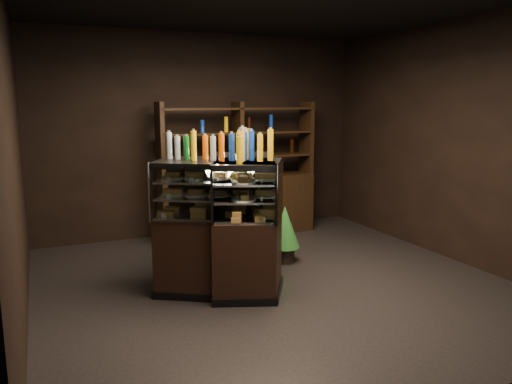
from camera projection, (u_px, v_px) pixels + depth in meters
ground at (273, 283)px, 5.58m from camera, size 5.00×5.00×0.00m
room_shell at (274, 108)px, 5.23m from camera, size 5.02×5.02×3.01m
display_case at (232, 245)px, 5.38m from camera, size 1.57×1.45×1.42m
food_display at (231, 188)px, 5.27m from camera, size 1.17×1.19×0.44m
bottles_top at (230, 145)px, 5.19m from camera, size 1.01×1.05×0.30m
potted_conifer at (285, 226)px, 6.26m from camera, size 0.38×0.38×0.82m
back_shelving at (238, 196)px, 7.47m from camera, size 2.36×0.43×2.00m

